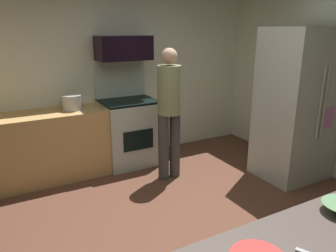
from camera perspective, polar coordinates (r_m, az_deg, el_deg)
ground_plane at (r=3.29m, az=2.50°, el=-19.40°), size 5.20×4.80×0.02m
wall_back at (r=4.84m, az=-12.03°, el=9.01°), size 5.20×0.12×2.60m
lower_cabinet_run at (r=4.51m, az=-20.95°, el=-3.48°), size 2.40×0.60×0.90m
oven_range at (r=4.76m, az=-6.87°, el=-0.57°), size 0.76×0.65×1.50m
microwave at (r=4.63m, az=-7.79°, el=13.42°), size 0.74×0.38×0.33m
refrigerator at (r=4.51m, az=21.63°, el=3.39°), size 0.87×0.74×1.95m
person_cook at (r=4.12m, az=0.23°, el=3.17°), size 0.31×0.30×1.70m
stock_pot at (r=4.43m, az=-16.51°, el=3.98°), size 0.25×0.25×0.19m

